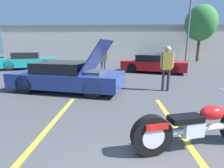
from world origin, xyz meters
name	(u,v)px	position (x,y,z in m)	size (l,w,h in m)	color
parking_stripe_foreground	(43,135)	(-1.98, 2.00, 0.00)	(0.12, 4.93, 0.01)	yellow
parking_stripe_middle	(183,137)	(0.88, 2.00, 0.00)	(0.12, 4.93, 0.01)	yellow
far_building	(122,42)	(0.00, 24.16, 2.34)	(32.00, 4.20, 4.40)	beige
light_pole	(190,24)	(6.19, 16.15, 3.75)	(1.21, 0.28, 6.75)	slate
tree_background	(201,23)	(8.80, 19.82, 4.27)	(3.42, 3.42, 6.25)	brown
motorcycle	(198,127)	(0.97, 1.65, 0.41)	(2.41, 0.92, 0.98)	black
show_car_hood_open	(68,76)	(-2.45, 5.65, 0.58)	(4.67, 2.76, 2.02)	navy
parked_car_left_row	(29,61)	(-7.50, 12.25, 0.62)	(4.49, 3.18, 1.28)	teal
parked_car_right_row	(153,64)	(1.95, 10.83, 0.57)	(4.58, 3.10, 1.19)	red
spectator_near_motorcycle	(167,65)	(1.47, 5.73, 1.07)	(0.52, 0.23, 1.78)	#333338
spectator_by_show_car	(103,59)	(-1.41, 9.92, 0.98)	(0.52, 0.22, 1.66)	#38476B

